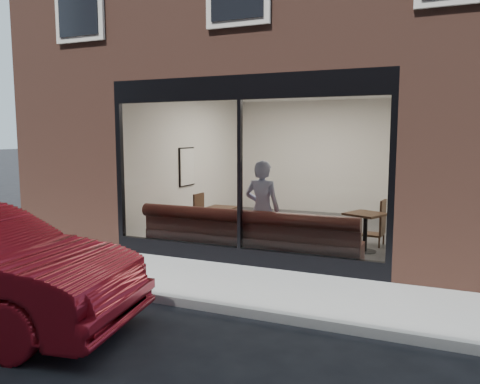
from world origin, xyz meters
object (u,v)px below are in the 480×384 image
at_px(banquette, 249,247).
at_px(cafe_chair_left, 192,225).
at_px(cafe_table_left, 221,208).
at_px(person, 262,210).
at_px(cafe_chair_right, 372,234).
at_px(cafe_table_right, 366,214).

xyz_separation_m(banquette, cafe_chair_left, (-1.92, 1.38, 0.01)).
xyz_separation_m(cafe_table_left, cafe_chair_left, (-0.94, 0.46, -0.50)).
xyz_separation_m(person, cafe_chair_right, (1.73, 1.72, -0.65)).
height_order(person, cafe_table_left, person).
relative_size(cafe_chair_left, cafe_chair_right, 1.08).
relative_size(cafe_table_left, cafe_chair_left, 1.36).
distance_m(cafe_chair_left, cafe_chair_right, 3.88).
distance_m(person, cafe_table_left, 1.40).
xyz_separation_m(banquette, cafe_table_left, (-0.98, 0.92, 0.52)).
height_order(person, cafe_table_right, person).
xyz_separation_m(person, cafe_chair_left, (-2.11, 1.21, -0.65)).
distance_m(person, cafe_table_right, 2.02).
xyz_separation_m(cafe_chair_left, cafe_chair_right, (3.84, 0.52, 0.00)).
bearing_deg(cafe_table_left, cafe_table_right, 7.94).
height_order(banquette, cafe_table_right, cafe_table_right).
relative_size(banquette, cafe_chair_left, 9.54).
xyz_separation_m(cafe_table_left, cafe_chair_right, (2.90, 0.97, -0.50)).
bearing_deg(cafe_chair_left, cafe_chair_right, -169.73).
bearing_deg(person, cafe_table_left, -31.19).
bearing_deg(banquette, cafe_table_left, 136.73).
relative_size(cafe_table_left, cafe_table_right, 0.89).
bearing_deg(cafe_table_right, person, -145.44).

